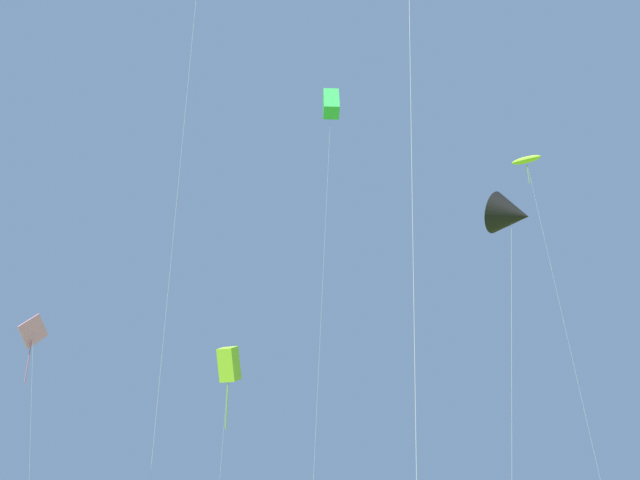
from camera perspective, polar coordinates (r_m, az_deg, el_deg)
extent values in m
cylinder|color=#B2B2B7|center=(38.88, -12.31, 3.85)|extent=(0.06, 1.79, 37.18)
cube|color=#99DB2D|center=(56.33, -7.92, -10.65)|extent=(2.22, 2.62, 3.08)
cylinder|color=olive|center=(55.83, -8.08, -13.67)|extent=(0.09, 0.09, 4.48)
cylinder|color=#B2B2B7|center=(54.89, -8.47, -17.09)|extent=(0.35, 1.18, 12.82)
cube|color=pink|center=(52.92, -23.67, -7.26)|extent=(1.61, 2.21, 2.61)
cylinder|color=#A9627C|center=(52.48, -24.04, -9.60)|extent=(0.08, 0.08, 3.10)
cylinder|color=#B2B2B7|center=(50.64, -23.86, -14.63)|extent=(2.36, 1.82, 13.76)
cylinder|color=#B2B2B7|center=(23.13, 7.79, 18.51)|extent=(1.75, 1.56, 33.92)
cone|color=black|center=(36.80, 16.30, 2.14)|extent=(3.55, 3.52, 2.88)
cylinder|color=#B2B2B7|center=(33.76, 16.32, -10.45)|extent=(2.07, 0.59, 16.48)
ellipsoid|color=#99DB2D|center=(58.94, 17.49, 6.66)|extent=(2.57, 2.27, 0.83)
cylinder|color=olive|center=(58.32, 17.64, 5.48)|extent=(0.06, 0.06, 1.78)
cylinder|color=#B2B2B7|center=(53.64, 20.50, -6.96)|extent=(1.98, 1.36, 29.19)
cube|color=green|center=(55.48, 0.97, 11.76)|extent=(1.42, 2.21, 2.87)
cylinder|color=#B2B2B7|center=(47.16, 0.21, -4.18)|extent=(1.78, 2.35, 32.77)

